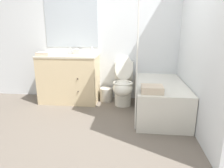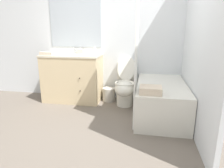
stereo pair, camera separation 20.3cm
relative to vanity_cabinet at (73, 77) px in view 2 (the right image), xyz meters
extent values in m
plane|color=#6B6056|center=(0.74, -1.37, -0.46)|extent=(14.00, 14.00, 0.00)
cube|color=silver|center=(0.74, 0.31, 0.79)|extent=(8.00, 0.05, 2.50)
cube|color=#B2BCC6|center=(0.00, 0.28, 1.02)|extent=(1.02, 0.01, 0.93)
cube|color=silver|center=(2.05, -0.54, 0.79)|extent=(0.05, 2.65, 2.50)
cube|color=beige|center=(0.00, 0.00, -0.02)|extent=(1.07, 0.56, 0.86)
cube|color=beige|center=(0.00, 0.00, 0.42)|extent=(1.09, 0.58, 0.03)
cylinder|color=silver|center=(0.00, 0.00, 0.38)|extent=(0.33, 0.33, 0.10)
sphere|color=#382D23|center=(0.24, -0.29, 0.06)|extent=(0.02, 0.02, 0.02)
sphere|color=#382D23|center=(0.24, -0.29, -0.17)|extent=(0.02, 0.02, 0.02)
cylinder|color=silver|center=(0.00, 0.20, 0.46)|extent=(0.04, 0.04, 0.04)
cylinder|color=silver|center=(0.00, 0.16, 0.52)|extent=(0.02, 0.11, 0.09)
cylinder|color=silver|center=(-0.06, 0.20, 0.46)|extent=(0.03, 0.03, 0.04)
cylinder|color=silver|center=(0.05, 0.20, 0.46)|extent=(0.03, 0.03, 0.04)
cylinder|color=silver|center=(1.02, -0.10, -0.34)|extent=(0.30, 0.30, 0.24)
ellipsoid|color=silver|center=(1.02, -0.16, -0.12)|extent=(0.35, 0.49, 0.26)
torus|color=silver|center=(1.02, -0.16, -0.02)|extent=(0.35, 0.35, 0.04)
cube|color=silver|center=(1.02, 0.17, 0.14)|extent=(0.34, 0.18, 0.33)
ellipsoid|color=silver|center=(1.02, 0.06, 0.20)|extent=(0.33, 0.14, 0.46)
cube|color=silver|center=(1.64, -0.42, -0.19)|extent=(0.76, 1.41, 0.52)
cube|color=#A5A7A2|center=(1.64, -0.42, 0.06)|extent=(0.64, 1.29, 0.01)
cube|color=white|center=(1.25, -0.81, 0.52)|extent=(0.01, 0.44, 1.93)
cylinder|color=#B7B2A8|center=(0.69, 0.08, -0.33)|extent=(0.24, 0.24, 0.26)
cube|color=beige|center=(0.11, 0.18, 0.48)|extent=(0.12, 0.12, 0.08)
ellipsoid|color=white|center=(0.11, 0.18, 0.53)|extent=(0.05, 0.04, 0.03)
cylinder|color=white|center=(0.44, 0.02, 0.50)|extent=(0.05, 0.05, 0.12)
cylinder|color=silver|center=(0.44, 0.02, 0.58)|extent=(0.03, 0.03, 0.03)
cube|color=beige|center=(-0.39, -0.19, 0.47)|extent=(0.23, 0.14, 0.06)
cube|color=beige|center=(1.46, -0.95, 0.11)|extent=(0.29, 0.24, 0.09)
camera|label=1|loc=(1.20, -3.56, 0.89)|focal=32.00mm
camera|label=2|loc=(1.40, -3.53, 0.89)|focal=32.00mm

